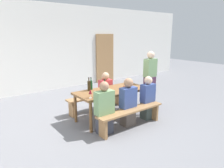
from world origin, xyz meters
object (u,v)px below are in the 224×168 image
wine_glass_1 (95,93)px  wine_bottle_1 (89,86)px  wine_bottle_2 (91,85)px  seated_guest_near_1 (128,103)px  wine_bottle_0 (105,88)px  wine_glass_2 (90,92)px  seated_guest_near_0 (104,109)px  seated_guest_near_2 (148,99)px  bench_near (131,113)px  bench_far (97,98)px  wooden_door (105,58)px  tasting_table (112,93)px  wine_glass_0 (124,87)px  seated_guest_far_0 (106,92)px  standing_host (150,81)px

wine_glass_1 → wine_bottle_1: bearing=72.3°
wine_bottle_2 → seated_guest_near_1: bearing=-64.1°
wine_bottle_0 → seated_guest_near_1: size_ratio=0.29×
wine_glass_2 → wine_bottle_0: bearing=16.3°
wine_bottle_2 → seated_guest_near_0: (-0.24, -0.90, -0.33)m
seated_guest_near_2 → wine_bottle_0: bearing=65.0°
bench_near → bench_far: (0.00, 1.42, 0.00)m
wine_bottle_1 → wine_glass_1: (-0.17, -0.54, -0.02)m
wooden_door → seated_guest_near_0: 5.06m
wine_glass_2 → seated_guest_near_2: seated_guest_near_2 is taller
wine_bottle_0 → wine_bottle_1: bearing=118.2°
wine_bottle_2 → wine_glass_1: bearing=-114.2°
wooden_door → seated_guest_near_2: wooden_door is taller
tasting_table → wine_glass_1: wine_glass_1 is taller
wooden_door → wine_bottle_0: wooden_door is taller
seated_guest_near_0 → wine_bottle_1: bearing=-9.2°
seated_guest_near_1 → seated_guest_near_2: bearing=-90.0°
wine_bottle_0 → bench_far: bearing=70.2°
bench_near → bench_far: same height
wooden_door → wine_glass_0: wooden_door is taller
wooden_door → tasting_table: bearing=-123.1°
wine_bottle_1 → wine_glass_1: bearing=-107.7°
seated_guest_far_0 → standing_host: bearing=61.4°
wine_glass_0 → seated_guest_far_0: size_ratio=0.16×
wine_bottle_1 → wine_glass_1: size_ratio=2.11×
wine_glass_0 → standing_host: bearing=13.2°
wooden_door → seated_guest_near_1: (-2.26, -4.09, -0.50)m
wine_glass_2 → seated_guest_near_2: size_ratio=0.17×
seated_guest_near_0 → bench_far: bearing=-26.4°
seated_guest_near_0 → seated_guest_near_2: (1.32, 0.00, -0.02)m
wine_glass_2 → seated_guest_far_0: (0.98, 0.81, -0.36)m
seated_guest_near_2 → wine_glass_0: bearing=68.1°
seated_guest_near_2 → seated_guest_far_0: seated_guest_near_2 is taller
wine_glass_0 → wine_bottle_1: bearing=135.2°
seated_guest_far_0 → wine_glass_0: bearing=-5.9°
bench_near → seated_guest_far_0: size_ratio=1.61×
tasting_table → wine_glass_2: bearing=-162.5°
wooden_door → wine_glass_0: (-2.19, -3.86, -0.18)m
wine_glass_1 → seated_guest_near_1: size_ratio=0.14×
wine_bottle_2 → seated_guest_far_0: (0.60, 0.23, -0.35)m
wine_glass_2 → seated_guest_near_1: size_ratio=0.17×
bench_far → wine_glass_0: bearing=-84.0°
wine_bottle_2 → seated_guest_far_0: 0.73m
seated_guest_near_1 → seated_guest_near_0: bearing=90.0°
seated_guest_near_1 → wine_glass_1: bearing=67.2°
bench_near → seated_guest_near_1: 0.25m
wine_glass_1 → wine_glass_2: (-0.11, 0.02, 0.03)m
wine_glass_2 → seated_guest_near_0: (0.15, -0.32, -0.34)m
tasting_table → wooden_door: bearing=56.9°
tasting_table → bench_far: bearing=90.0°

